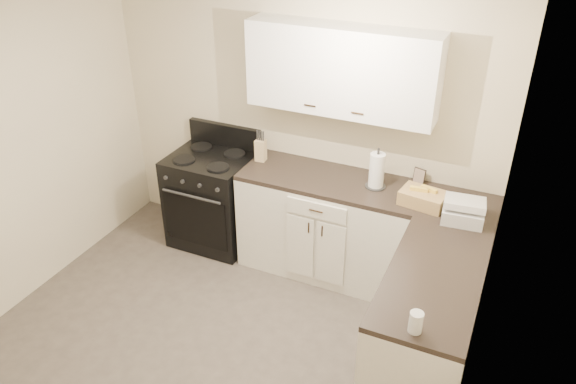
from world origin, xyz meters
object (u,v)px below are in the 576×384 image
at_px(knife_block, 261,150).
at_px(stove, 213,199).
at_px(wicker_basket, 423,198).
at_px(paper_towel, 377,171).
at_px(countertop_grill, 463,213).

bearing_deg(knife_block, stove, -173.41).
bearing_deg(stove, wicker_basket, -2.12).
xyz_separation_m(paper_towel, wicker_basket, (0.42, -0.12, -0.09)).
bearing_deg(countertop_grill, wicker_basket, 157.80).
height_order(wicker_basket, countertop_grill, wicker_basket).
relative_size(knife_block, paper_towel, 0.66).
xyz_separation_m(stove, countertop_grill, (2.30, -0.17, 0.53)).
xyz_separation_m(stove, paper_towel, (1.57, 0.05, 0.63)).
bearing_deg(countertop_grill, knife_block, 166.15).
distance_m(stove, countertop_grill, 2.37).
relative_size(paper_towel, wicker_basket, 0.87).
height_order(stove, wicker_basket, wicker_basket).
bearing_deg(stove, countertop_grill, -4.16).
distance_m(stove, paper_towel, 1.69).
bearing_deg(wicker_basket, stove, 177.88).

